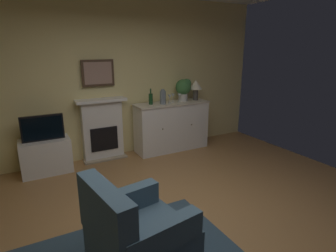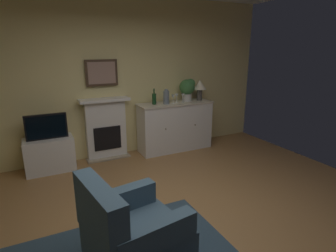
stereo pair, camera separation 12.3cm
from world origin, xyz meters
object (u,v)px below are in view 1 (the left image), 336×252
(table_lamp, at_px, (196,86))
(potted_plant_small, at_px, (184,88))
(framed_picture, at_px, (98,73))
(wine_glass_right, at_px, (179,96))
(armchair, at_px, (136,234))
(wine_bottle, at_px, (151,99))
(wine_glass_center, at_px, (173,96))
(tv_set, at_px, (43,128))
(wine_glass_left, at_px, (170,97))
(fireplace_unit, at_px, (102,129))
(tv_cabinet, at_px, (46,156))
(sideboard_cabinet, at_px, (172,126))
(vase_decorative, at_px, (163,97))

(table_lamp, height_order, potted_plant_small, potted_plant_small)
(framed_picture, xyz_separation_m, wine_glass_right, (1.46, -0.25, -0.47))
(table_lamp, height_order, armchair, table_lamp)
(wine_bottle, bearing_deg, armchair, -117.72)
(wine_glass_center, distance_m, tv_set, 2.35)
(wine_glass_left, bearing_deg, fireplace_unit, 169.53)
(wine_glass_left, xyz_separation_m, wine_glass_center, (0.11, 0.07, 0.00))
(wine_glass_center, height_order, wine_glass_right, same)
(tv_cabinet, bearing_deg, wine_bottle, 0.18)
(sideboard_cabinet, bearing_deg, armchair, -124.81)
(potted_plant_small, bearing_deg, tv_cabinet, -179.33)
(sideboard_cabinet, relative_size, wine_bottle, 5.01)
(sideboard_cabinet, bearing_deg, fireplace_unit, 172.31)
(vase_decorative, distance_m, tv_set, 2.10)
(framed_picture, relative_size, tv_set, 0.89)
(wine_glass_left, distance_m, wine_glass_center, 0.13)
(wine_glass_center, distance_m, armchair, 3.25)
(wine_bottle, relative_size, vase_decorative, 1.03)
(vase_decorative, bearing_deg, wine_glass_center, 15.13)
(framed_picture, bearing_deg, wine_glass_left, -12.48)
(sideboard_cabinet, bearing_deg, wine_bottle, 177.22)
(tv_set, bearing_deg, potted_plant_small, 1.19)
(sideboard_cabinet, xyz_separation_m, wine_bottle, (-0.43, 0.02, 0.58))
(fireplace_unit, xyz_separation_m, tv_cabinet, (-0.97, -0.16, -0.27))
(wine_bottle, distance_m, potted_plant_small, 0.74)
(fireplace_unit, height_order, framed_picture, framed_picture)
(sideboard_cabinet, distance_m, potted_plant_small, 0.78)
(wine_glass_left, bearing_deg, framed_picture, 167.52)
(sideboard_cabinet, height_order, wine_glass_center, wine_glass_center)
(framed_picture, bearing_deg, sideboard_cabinet, -9.63)
(tv_set, bearing_deg, wine_glass_center, 0.65)
(wine_glass_left, bearing_deg, tv_set, 178.86)
(fireplace_unit, xyz_separation_m, sideboard_cabinet, (1.31, -0.18, -0.08))
(wine_glass_right, bearing_deg, potted_plant_small, 26.67)
(tv_set, height_order, armchair, tv_set)
(fireplace_unit, relative_size, tv_cabinet, 1.47)
(vase_decorative, xyz_separation_m, tv_set, (-2.07, 0.04, -0.33))
(wine_glass_center, bearing_deg, tv_cabinet, -179.92)
(wine_glass_center, bearing_deg, table_lamp, -2.08)
(sideboard_cabinet, distance_m, wine_glass_center, 0.59)
(wine_bottle, distance_m, tv_cabinet, 2.01)
(tv_set, relative_size, armchair, 0.67)
(tv_cabinet, xyz_separation_m, armchair, (0.49, -2.59, 0.10))
(vase_decorative, height_order, potted_plant_small, potted_plant_small)
(fireplace_unit, height_order, tv_cabinet, fireplace_unit)
(wine_glass_right, relative_size, tv_cabinet, 0.22)
(vase_decorative, distance_m, tv_cabinet, 2.22)
(wine_bottle, bearing_deg, wine_glass_right, -4.80)
(framed_picture, xyz_separation_m, table_lamp, (1.85, -0.22, -0.31))
(table_lamp, xyz_separation_m, wine_glass_right, (-0.39, -0.03, -0.16))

